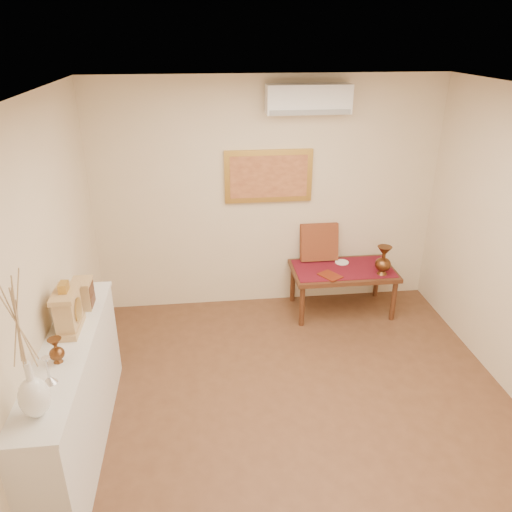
{
  "coord_description": "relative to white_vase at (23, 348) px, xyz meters",
  "views": [
    {
      "loc": [
        -0.78,
        -3.24,
        3.11
      ],
      "look_at": [
        -0.27,
        1.15,
        1.1
      ],
      "focal_mm": 35.0,
      "sensor_mm": 36.0,
      "label": 1
    }
  ],
  "objects": [
    {
      "name": "display_ledge",
      "position": [
        -0.0,
        0.75,
        -0.98
      ],
      "size": [
        0.37,
        2.02,
        0.98
      ],
      "color": "white",
      "rests_on": "floor"
    },
    {
      "name": "brass_urn_small",
      "position": [
        -0.01,
        0.54,
        -0.37
      ],
      "size": [
        0.11,
        0.11,
        0.24
      ],
      "primitive_type": null,
      "color": "brown",
      "rests_on": "display_ledge"
    },
    {
      "name": "brass_urn_tall",
      "position": [
        3.07,
        2.43,
        -0.7
      ],
      "size": [
        0.18,
        0.18,
        0.41
      ],
      "primitive_type": null,
      "color": "brown",
      "rests_on": "table_cloth"
    },
    {
      "name": "floor",
      "position": [
        1.82,
        0.75,
        -1.47
      ],
      "size": [
        4.5,
        4.5,
        0.0
      ],
      "primitive_type": "plane",
      "color": "brown",
      "rests_on": "ground"
    },
    {
      "name": "table_cloth",
      "position": [
        2.67,
        2.63,
        -0.91
      ],
      "size": [
        1.14,
        0.59,
        0.01
      ],
      "primitive_type": "cube",
      "color": "maroon",
      "rests_on": "low_table"
    },
    {
      "name": "ac_unit",
      "position": [
        2.22,
        2.86,
        0.98
      ],
      "size": [
        0.9,
        0.25,
        0.3
      ],
      "color": "white",
      "rests_on": "wall_back"
    },
    {
      "name": "plate",
      "position": [
        2.7,
        2.78,
        -0.9
      ],
      "size": [
        0.16,
        0.16,
        0.01
      ],
      "primitive_type": "cylinder",
      "color": "white",
      "rests_on": "table_cloth"
    },
    {
      "name": "wall_back",
      "position": [
        1.82,
        3.0,
        -0.12
      ],
      "size": [
        4.0,
        0.02,
        2.7
      ],
      "primitive_type": "cube",
      "color": "beige",
      "rests_on": "ground"
    },
    {
      "name": "wall_left",
      "position": [
        -0.18,
        0.75,
        -0.12
      ],
      "size": [
        0.02,
        4.5,
        2.7
      ],
      "primitive_type": "cube",
      "color": "beige",
      "rests_on": "ground"
    },
    {
      "name": "white_vase",
      "position": [
        0.0,
        0.0,
        0.0
      ],
      "size": [
        0.18,
        0.18,
        0.97
      ],
      "primitive_type": null,
      "color": "white",
      "rests_on": "display_ledge"
    },
    {
      "name": "low_table",
      "position": [
        2.67,
        2.63,
        -0.98
      ],
      "size": [
        1.2,
        0.7,
        0.55
      ],
      "color": "#522B18",
      "rests_on": "floor"
    },
    {
      "name": "menu",
      "position": [
        2.47,
        2.44,
        -0.9
      ],
      "size": [
        0.28,
        0.31,
        0.01
      ],
      "primitive_type": "cube",
      "rotation": [
        0.0,
        0.0,
        0.55
      ],
      "color": "maroon",
      "rests_on": "table_cloth"
    },
    {
      "name": "cushion",
      "position": [
        2.44,
        2.91,
        -0.68
      ],
      "size": [
        0.45,
        0.19,
        0.46
      ],
      "primitive_type": "cube",
      "rotation": [
        -0.21,
        0.0,
        0.0
      ],
      "color": "#5C1212",
      "rests_on": "table_cloth"
    },
    {
      "name": "mantel_clock",
      "position": [
        -0.01,
        0.95,
        -0.31
      ],
      "size": [
        0.17,
        0.36,
        0.41
      ],
      "color": "tan",
      "rests_on": "display_ledge"
    },
    {
      "name": "candlestick",
      "position": [
        -0.01,
        0.31,
        -0.39
      ],
      "size": [
        0.09,
        0.09,
        0.2
      ],
      "primitive_type": null,
      "color": "silver",
      "rests_on": "display_ledge"
    },
    {
      "name": "ceiling",
      "position": [
        1.82,
        0.75,
        1.23
      ],
      "size": [
        4.5,
        4.5,
        0.0
      ],
      "primitive_type": "plane",
      "rotation": [
        3.14,
        0.0,
        0.0
      ],
      "color": "silver",
      "rests_on": "ground"
    },
    {
      "name": "painting",
      "position": [
        1.82,
        2.97,
        0.13
      ],
      "size": [
        1.0,
        0.06,
        0.6
      ],
      "color": "#BB903B",
      "rests_on": "wall_back"
    },
    {
      "name": "wooden_chest",
      "position": [
        0.03,
        1.31,
        -0.36
      ],
      "size": [
        0.16,
        0.21,
        0.24
      ],
      "color": "tan",
      "rests_on": "display_ledge"
    }
  ]
}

